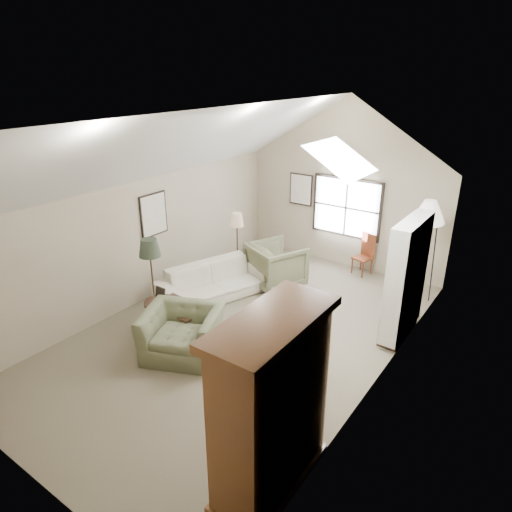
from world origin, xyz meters
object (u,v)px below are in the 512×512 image
Objects in this scene: armchair_near at (182,333)px; side_chair at (363,255)px; coffee_table at (180,319)px; armoire at (271,406)px; side_table at (162,316)px; sofa at (214,281)px; armchair_far at (276,265)px.

side_chair is (1.17, 4.80, 0.08)m from armchair_near.
armoire is at bearing -29.49° from coffee_table.
side_table is 0.63× the size of side_chair.
side_chair reaches higher than sofa.
armoire is 1.77× the size of armchair_near.
side_table is at bearing -145.90° from coffee_table.
armchair_far reaches higher than coffee_table.
armchair_near reaches higher than coffee_table.
side_table reaches higher than coffee_table.
side_chair reaches higher than side_table.
side_table is (-0.81, 0.31, -0.10)m from armchair_near.
sofa is at bearing 104.54° from coffee_table.
sofa is at bearing -108.92° from side_chair.
armchair_near is at bearing -134.72° from sofa.
sofa is at bearing 137.80° from armoire.
armchair_far is 2.89m from side_table.
side_chair is at bearing -104.50° from armchair_far.
sofa is at bearing 91.45° from armchair_near.
side_chair is at bearing 66.15° from side_table.
side_chair is at bearing 52.31° from armchair_near.
armoire is 3.62× the size of side_table.
coffee_table is (0.37, -1.42, -0.10)m from sofa.
side_table is at bearing 134.88° from armchair_near.
coffee_table is 4.64m from side_chair.
armchair_near is 1.24× the size of coffee_table.
sofa is 2.12m from armchair_near.
armoire reaches higher than side_table.
sofa is at bearing 93.58° from side_table.
side_table is (-0.27, -0.18, 0.05)m from coffee_table.
armchair_far is 1.07× the size of coffee_table.
armoire is at bearing 145.73° from armchair_far.
sofa is 1.43m from armchair_far.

